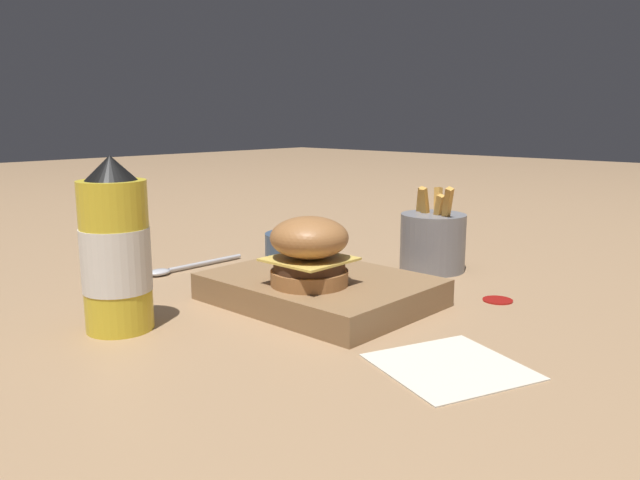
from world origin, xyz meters
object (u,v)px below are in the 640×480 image
serving_board (320,289)px  side_bowl (298,245)px  burger (309,251)px  spoon (179,268)px  ketchup_bottle (116,252)px  fries_basket (433,241)px

serving_board → side_bowl: side_bowl is taller
burger → spoon: bearing=-1.9°
serving_board → spoon: size_ratio=1.56×
ketchup_bottle → fries_basket: 0.51m
serving_board → fries_basket: 0.26m
ketchup_bottle → spoon: size_ratio=1.12×
serving_board → spoon: serving_board is taller
ketchup_bottle → side_bowl: size_ratio=1.77×
serving_board → ketchup_bottle: size_ratio=1.39×
side_bowl → burger: bearing=137.4°
serving_board → side_bowl: size_ratio=2.46×
burger → spoon: 0.31m
serving_board → ketchup_bottle: 0.27m
serving_board → burger: 0.08m
fries_basket → serving_board: bearing=87.2°
serving_board → burger: bearing=114.1°
burger → fries_basket: size_ratio=0.70×
burger → fries_basket: fries_basket is taller
burger → ketchup_bottle: ketchup_bottle is taller
side_bowl → spoon: size_ratio=0.63×
fries_basket → side_bowl: fries_basket is taller
ketchup_bottle → fries_basket: size_ratio=1.44×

